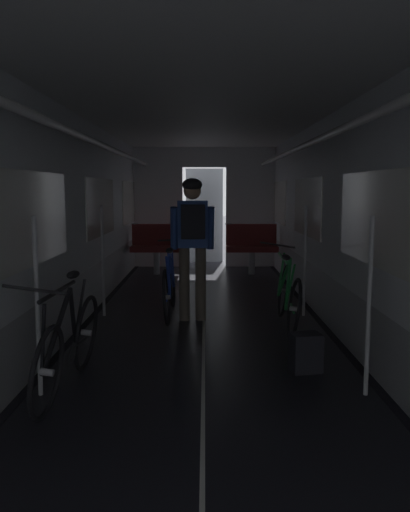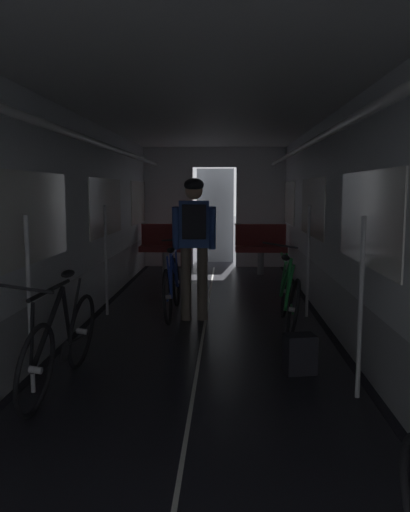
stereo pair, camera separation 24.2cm
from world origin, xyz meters
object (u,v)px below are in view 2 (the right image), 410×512
object	(u,v)px
bench_seat_far_right	(261,244)
bicycle_green	(289,296)
bicycle_blue_in_aisle	(172,285)
bench_seat_far_left	(166,244)
person_cyclist_aisle	(194,233)
backpack_on_floor	(300,354)
bicycle_black	(61,342)

from	to	relation	value
bench_seat_far_right	bicycle_green	world-z (taller)	bicycle_green
bicycle_green	bicycle_blue_in_aisle	distance (m)	1.53
bench_seat_far_right	bicycle_blue_in_aisle	xyz separation A→B (m)	(-1.33, -3.35, -0.18)
bench_seat_far_left	bench_seat_far_right	size ratio (longest dim) A/B	1.00
bench_seat_far_right	person_cyclist_aisle	xyz separation A→B (m)	(-1.03, -3.61, 0.50)
bench_seat_far_left	person_cyclist_aisle	size ratio (longest dim) A/B	0.57
person_cyclist_aisle	bicycle_blue_in_aisle	distance (m)	0.80
bench_seat_far_right	backpack_on_floor	size ratio (longest dim) A/B	2.89
backpack_on_floor	bicycle_black	bearing A→B (deg)	-167.34
bench_seat_far_right	backpack_on_floor	bearing A→B (deg)	-89.97
bicycle_green	bicycle_black	xyz separation A→B (m)	(-2.04, -1.95, 0.00)
bench_seat_far_left	bench_seat_far_right	bearing A→B (deg)	0.00
bicycle_blue_in_aisle	backpack_on_floor	bearing A→B (deg)	-57.39
bicycle_black	backpack_on_floor	distance (m)	2.03
bicycle_black	person_cyclist_aisle	world-z (taller)	person_cyclist_aisle
person_cyclist_aisle	backpack_on_floor	world-z (taller)	person_cyclist_aisle
bench_seat_far_right	bicycle_green	distance (m)	3.94
bicycle_black	backpack_on_floor	xyz separation A→B (m)	(1.97, 0.44, -0.21)
bicycle_black	backpack_on_floor	bearing A→B (deg)	12.66
person_cyclist_aisle	bicycle_blue_in_aisle	size ratio (longest dim) A/B	1.02
bench_seat_far_right	bicycle_black	xyz separation A→B (m)	(-1.96, -5.88, -0.19)
bench_seat_far_left	bicycle_green	bearing A→B (deg)	-64.46
bench_seat_far_left	bicycle_blue_in_aisle	size ratio (longest dim) A/B	0.58
bicycle_blue_in_aisle	bench_seat_far_left	bearing A→B (deg)	97.93
bench_seat_far_left	bicycle_blue_in_aisle	distance (m)	3.38
bicycle_black	bench_seat_far_right	bearing A→B (deg)	71.52
bench_seat_far_right	backpack_on_floor	xyz separation A→B (m)	(0.00, -5.44, -0.40)
bench_seat_far_right	person_cyclist_aisle	world-z (taller)	person_cyclist_aisle
bench_seat_far_left	person_cyclist_aisle	distance (m)	3.73
bench_seat_far_left	bicycle_green	distance (m)	4.36
person_cyclist_aisle	bench_seat_far_left	bearing A→B (deg)	101.97
person_cyclist_aisle	backpack_on_floor	xyz separation A→B (m)	(1.04, -1.82, -0.90)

